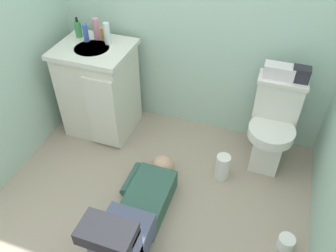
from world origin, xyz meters
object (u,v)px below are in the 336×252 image
Objects in this scene: bottle_clear at (107,34)px; toilet_paper_roll at (286,243)px; toilet at (272,126)px; toiletry_bag at (301,74)px; bottle_blue at (86,33)px; paper_towel_roll at (222,167)px; soap_dispenser at (78,29)px; person_plumber at (136,212)px; vanity_cabinet at (100,89)px; bottle_amber at (103,34)px; faucet at (100,33)px; tissue_box at (279,71)px; bottle_pink at (96,29)px.

bottle_clear is 1.59× the size of toilet_paper_roll.
toilet is 6.05× the size of toiletry_bag.
toilet_paper_roll is (1.80, -0.80, -0.84)m from bottle_blue.
toilet_paper_roll is at bearing -26.83° from bottle_clear.
bottle_clear reaches higher than paper_towel_roll.
toiletry_bag is 0.75× the size of soap_dispenser.
soap_dispenser is 0.28m from bottle_clear.
toilet is at bearing 51.95° from person_plumber.
bottle_amber reaches higher than vanity_cabinet.
toiletry_bag is 0.90m from paper_towel_roll.
toilet_paper_roll is (1.90, -0.85, -0.84)m from soap_dispenser.
bottle_blue is (-0.09, -0.07, 0.02)m from faucet.
paper_towel_roll is (1.27, -0.33, -0.78)m from bottle_blue.
faucet is 0.95× the size of bottle_amber.
bottle_blue is (-0.81, 0.98, 0.72)m from person_plumber.
tissue_box is at bearing 116.43° from toilet.
bottle_amber is 0.60× the size of bottle_clear.
toilet is 3.41× the size of tissue_box.
toilet is 1.75m from soap_dispenser.
bottle_blue is at bearing -177.43° from toiletry_bag.
bottle_blue is 2.15m from toilet_paper_roll.
person_plumber is at bearing -57.87° from bottle_clear.
bottle_amber is at bearing -6.88° from faucet.
toilet is 1.49m from bottle_clear.
toiletry_bag is 1.68m from bottle_blue.
toilet_paper_roll is at bearing -23.05° from vanity_cabinet.
toilet_paper_roll is (1.74, -0.87, -0.86)m from bottle_pink.
vanity_cabinet is 0.49m from bottle_blue.
bottle_pink is 1.58× the size of toilet_paper_roll.
soap_dispenser is (-0.91, 1.03, 0.71)m from person_plumber.
soap_dispenser is 0.95× the size of bottle_pink.
bottle_clear reaches higher than bottle_blue.
bottle_blue is (-1.57, 0.02, 0.52)m from toilet.
toiletry_bag reaches higher than person_plumber.
toiletry_bag is at bearing 2.57° from bottle_blue.
bottle_blue reaches higher than paper_towel_roll.
vanity_cabinet is at bearing -33.10° from soap_dispenser.
vanity_cabinet is at bearing -177.70° from toilet.
vanity_cabinet is 0.47m from faucet.
bottle_blue is at bearing 179.44° from toilet.
bottle_pink is 0.77× the size of paper_towel_roll.
toilet is at bearing -1.37° from bottle_clear.
vanity_cabinet is at bearing 128.29° from person_plumber.
paper_towel_roll is at bearing 54.78° from person_plumber.
faucet is 0.44× the size of paper_towel_roll.
bottle_pink reaches higher than toilet.
toilet reaches higher than person_plumber.
bottle_clear reaches higher than toiletry_bag.
person_plumber is (0.72, -1.05, -0.69)m from faucet.
soap_dispenser reaches higher than paper_towel_roll.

